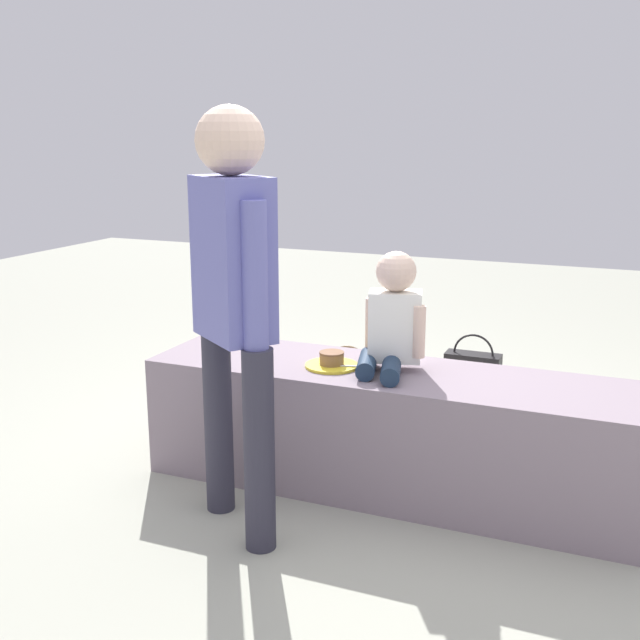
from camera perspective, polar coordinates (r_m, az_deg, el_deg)
ground_plane at (r=3.35m, az=4.97°, el=-12.07°), size 12.00×12.00×0.00m
concrete_ledge at (r=3.25m, az=5.06°, el=-8.03°), size 2.01×0.52×0.51m
child_seated at (r=3.12m, az=5.34°, el=0.08°), size 0.29×0.34×0.48m
adult_standing at (r=2.73m, az=-6.36°, el=2.54°), size 0.39×0.34×1.54m
cake_plate at (r=3.19m, az=0.87°, el=-3.10°), size 0.22×0.22×0.07m
gift_bag at (r=4.03m, az=17.86°, el=-6.19°), size 0.21×0.11×0.30m
water_bottle_near_gift at (r=4.22m, az=11.36°, el=-5.30°), size 0.07×0.07×0.21m
water_bottle_far_side at (r=4.34m, az=14.40°, el=-4.97°), size 0.07×0.07×0.21m
party_cup_red at (r=4.33m, az=-2.36°, el=-5.11°), size 0.09×0.09×0.11m
handbag_black_leather at (r=4.49m, az=11.13°, el=-3.77°), size 0.31×0.12×0.35m
handbag_brown_canvas at (r=4.20m, az=2.11°, el=-4.86°), size 0.33×0.13×0.34m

